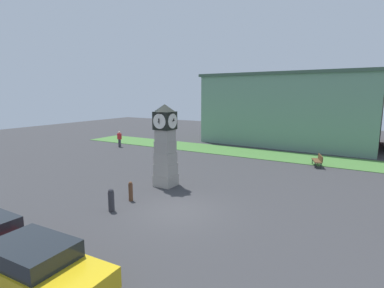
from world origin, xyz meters
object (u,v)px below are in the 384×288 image
car_by_building (38,267)px  pedestrian_near_bench (119,138)px  clock_tower (165,146)px  bollard_near_tower (111,200)px  bench (318,160)px  bollard_mid_row (131,191)px

car_by_building → pedestrian_near_bench: pedestrian_near_bench is taller
car_by_building → clock_tower: bearing=105.0°
bollard_near_tower → bench: 15.95m
bollard_mid_row → pedestrian_near_bench: (-11.72, 11.32, 0.41)m
bollard_mid_row → bench: bollard_mid_row is taller
bollard_mid_row → bench: (7.22, 12.78, 0.00)m
clock_tower → bollard_near_tower: 4.93m
bollard_mid_row → pedestrian_near_bench: size_ratio=0.63×
pedestrian_near_bench → bench: bearing=4.4°
bollard_near_tower → bollard_mid_row: 1.52m
bollard_mid_row → pedestrian_near_bench: bearing=136.0°
car_by_building → pedestrian_near_bench: bearing=128.6°
bollard_mid_row → bench: 14.68m
clock_tower → bollard_mid_row: size_ratio=4.73×
bollard_near_tower → bollard_mid_row: size_ratio=1.08×
bollard_near_tower → pedestrian_near_bench: pedestrian_near_bench is taller
bench → pedestrian_near_bench: size_ratio=1.03×
clock_tower → car_by_building: clock_tower is taller
car_by_building → bench: size_ratio=2.56×
pedestrian_near_bench → clock_tower: bearing=-35.1°
bench → pedestrian_near_bench: 19.00m
car_by_building → bench: bearing=76.8°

